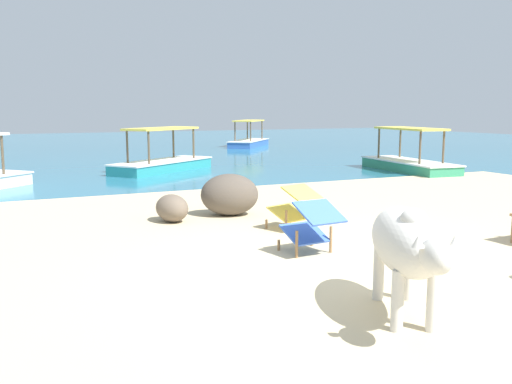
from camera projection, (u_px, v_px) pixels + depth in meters
The scene contains 10 objects.
sand_beach at pixel (384, 273), 6.30m from camera, with size 18.00×14.00×0.04m, color #CCB78E.
water_surface at pixel (89, 149), 26.03m from camera, with size 60.00×36.00×0.03m, color teal.
cow at pixel (407, 243), 4.83m from camera, with size 1.11×1.75×1.00m.
deck_chair_near at pixel (296, 205), 8.38m from camera, with size 0.75×0.90×0.68m.
deck_chair_far at pixel (312, 224), 6.97m from camera, with size 0.60×0.81×0.68m.
shore_rock_large at pixel (230, 195), 9.55m from camera, with size 0.99×0.73×0.72m, color brown.
shore_rock_medium at pixel (172, 208), 9.02m from camera, with size 0.67×0.48×0.45m, color #6B5B4C.
boat_teal at pixel (162, 162), 16.58m from camera, with size 3.63×3.12×1.29m.
boat_green at pixel (409, 162), 16.58m from camera, with size 1.55×3.78×1.29m.
boat_blue at pixel (249, 141), 27.43m from camera, with size 3.24×3.56×1.29m.
Camera 1 is at (-3.89, -4.91, 1.85)m, focal length 39.16 mm.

